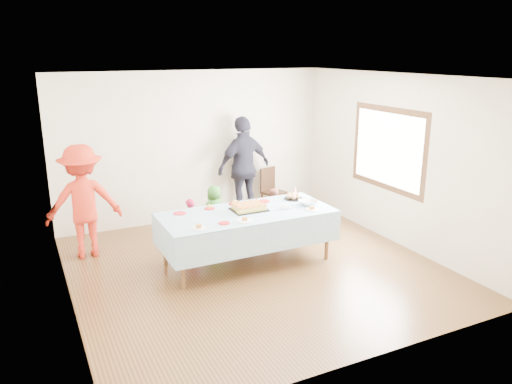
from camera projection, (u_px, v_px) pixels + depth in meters
ground at (255, 268)px, 7.21m from camera, size 5.00×5.00×0.00m
room_walls at (258, 147)px, 6.75m from camera, size 5.04×5.04×2.72m
party_table at (247, 216)px, 7.21m from camera, size 2.50×1.10×0.78m
birthday_cake at (249, 207)px, 7.27m from camera, size 0.50×0.39×0.09m
rolls_tray at (293, 197)px, 7.81m from camera, size 0.30×0.30×0.09m
punch_bowl at (308, 203)px, 7.51m from camera, size 0.29×0.29×0.07m
party_hat at (295, 190)px, 8.02m from camera, size 0.09×0.09×0.15m
fork_pile at (284, 207)px, 7.30m from camera, size 0.24×0.18×0.07m
plate_red_far_a at (180, 213)px, 7.12m from camera, size 0.18×0.18×0.01m
plate_red_far_b at (210, 208)px, 7.34m from camera, size 0.16×0.16×0.01m
plate_red_far_c at (235, 204)px, 7.56m from camera, size 0.20×0.20×0.01m
plate_red_far_d at (264, 201)px, 7.69m from camera, size 0.19×0.19×0.01m
plate_red_near at (224, 223)px, 6.71m from camera, size 0.16×0.16×0.01m
plate_white_left at (199, 228)px, 6.52m from camera, size 0.20×0.20×0.01m
plate_white_mid at (245, 221)px, 6.80m from camera, size 0.23×0.23×0.01m
plate_white_right at (312, 210)px, 7.28m from camera, size 0.19×0.19×0.01m
dining_chair at (271, 188)px, 9.58m from camera, size 0.47×0.47×0.87m
toddler_left at (190, 222)px, 7.95m from camera, size 0.32×0.25×0.78m
toddler_mid at (215, 210)px, 8.38m from camera, size 0.50×0.43×0.87m
toddler_right at (273, 210)px, 8.56m from camera, size 0.46×0.41×0.77m
adult_left at (83, 202)px, 7.41m from camera, size 1.12×0.66×1.72m
adult_right at (244, 167)px, 9.21m from camera, size 1.18×0.67×1.89m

